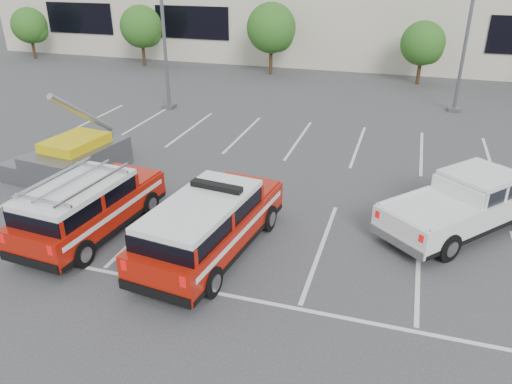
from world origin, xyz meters
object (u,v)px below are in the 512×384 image
at_px(light_pole_mid, 471,10).
at_px(utility_rig, 74,158).
at_px(tree_left, 143,28).
at_px(light_pole_left, 162,9).
at_px(tree_far_left, 31,27).
at_px(tree_mid_right, 424,45).
at_px(white_pickup, 466,208).
at_px(ladder_suv, 89,210).
at_px(tree_mid_left, 273,30).
at_px(fire_chief_suv, 210,229).

distance_m(light_pole_mid, utility_rig, 20.17).
relative_size(tree_left, light_pole_left, 0.43).
distance_m(tree_far_left, tree_mid_right, 30.00).
relative_size(tree_far_left, utility_rig, 0.98).
height_order(light_pole_mid, white_pickup, light_pole_mid).
bearing_deg(tree_left, white_pickup, -42.19).
height_order(light_pole_left, ladder_suv, light_pole_left).
height_order(tree_left, tree_mid_left, tree_mid_left).
bearing_deg(ladder_suv, white_pickup, 23.90).
distance_m(ladder_suv, utility_rig, 4.93).
bearing_deg(tree_mid_right, fire_chief_suv, -102.93).
height_order(tree_far_left, tree_mid_left, tree_mid_left).
height_order(tree_far_left, light_pole_mid, light_pole_mid).
bearing_deg(tree_left, light_pole_left, -55.48).
bearing_deg(tree_mid_right, tree_mid_left, 180.00).
bearing_deg(tree_mid_left, light_pole_left, -107.10).
xyz_separation_m(tree_left, white_pickup, (21.56, -19.55, -2.07)).
bearing_deg(light_pole_left, white_pickup, -32.96).
bearing_deg(fire_chief_suv, tree_far_left, 143.68).
height_order(tree_far_left, fire_chief_suv, tree_far_left).
xyz_separation_m(white_pickup, utility_rig, (-13.97, 0.03, -0.04)).
distance_m(fire_chief_suv, utility_rig, 7.98).
xyz_separation_m(tree_left, fire_chief_suv, (14.67, -23.22, -1.96)).
bearing_deg(light_pole_mid, ladder_suv, -122.80).
bearing_deg(light_pole_left, tree_far_left, 149.29).
height_order(tree_mid_right, fire_chief_suv, tree_mid_right).
distance_m(tree_mid_left, white_pickup, 22.83).
xyz_separation_m(tree_left, tree_mid_right, (20.00, -0.00, -0.27)).
xyz_separation_m(fire_chief_suv, white_pickup, (6.89, 3.67, -0.10)).
relative_size(tree_mid_right, utility_rig, 0.98).
xyz_separation_m(tree_far_left, tree_left, (10.00, 0.00, 0.27)).
bearing_deg(light_pole_left, tree_mid_right, 37.50).
bearing_deg(light_pole_mid, tree_far_left, 169.27).
bearing_deg(tree_mid_right, ladder_suv, -111.55).
bearing_deg(utility_rig, tree_far_left, 139.47).
relative_size(ladder_suv, utility_rig, 1.27).
distance_m(tree_left, utility_rig, 21.05).
bearing_deg(white_pickup, light_pole_left, -172.56).
xyz_separation_m(tree_left, light_pole_left, (6.91, -10.05, 2.41)).
relative_size(tree_far_left, tree_left, 0.90).
distance_m(light_pole_left, light_pole_mid, 15.52).
distance_m(white_pickup, ladder_suv, 11.37).
height_order(tree_far_left, tree_mid_right, same).
bearing_deg(fire_chief_suv, ladder_suv, -172.54).
distance_m(tree_mid_right, light_pole_left, 16.72).
bearing_deg(ladder_suv, light_pole_mid, 62.08).
xyz_separation_m(light_pole_left, light_pole_mid, (15.00, 4.00, 0.00)).
bearing_deg(tree_far_left, utility_rig, -47.97).
relative_size(tree_mid_left, utility_rig, 1.19).
xyz_separation_m(tree_left, light_pole_mid, (21.91, -6.05, 2.41)).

